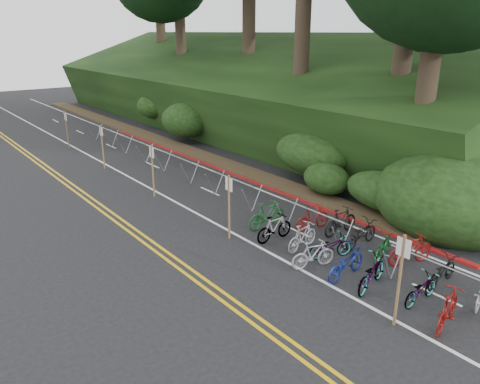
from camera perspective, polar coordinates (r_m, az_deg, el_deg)
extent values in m
plane|color=black|center=(14.14, 9.07, -12.92)|extent=(120.00, 120.00, 0.00)
cube|color=gold|center=(20.66, -15.86, -2.79)|extent=(0.12, 80.00, 0.01)
cube|color=gold|center=(20.76, -15.09, -2.61)|extent=(0.12, 80.00, 0.01)
cube|color=silver|center=(21.90, -8.26, -0.99)|extent=(0.12, 80.00, 0.01)
cube|color=silver|center=(24.10, 0.43, 1.08)|extent=(0.12, 80.00, 0.01)
cube|color=silver|center=(15.39, 22.82, -11.46)|extent=(0.10, 1.60, 0.01)
cube|color=silver|center=(18.58, 6.77, -4.66)|extent=(0.10, 1.60, 0.01)
cube|color=silver|center=(22.93, -3.70, 0.10)|extent=(0.10, 1.60, 0.01)
cube|color=silver|center=(27.90, -10.65, 3.26)|extent=(0.10, 1.60, 0.01)
cube|color=silver|center=(33.21, -15.46, 5.41)|extent=(0.10, 1.60, 0.01)
cube|color=silver|center=(38.72, -18.94, 6.94)|extent=(0.10, 1.60, 0.01)
cube|color=silver|center=(44.36, -21.56, 8.07)|extent=(0.10, 1.60, 0.01)
cube|color=maroon|center=(25.90, -1.43, 2.47)|extent=(0.25, 28.00, 0.10)
cube|color=black|center=(37.79, -0.89, 11.98)|extent=(12.32, 44.00, 9.11)
cube|color=#382819|center=(34.53, -10.41, 6.42)|extent=(1.40, 44.00, 0.16)
ellipsoid|color=#284C19|center=(20.58, 17.07, 0.08)|extent=(2.00, 2.80, 1.60)
ellipsoid|color=#284C19|center=(24.07, 8.68, 4.67)|extent=(2.60, 3.64, 2.08)
ellipsoid|color=#284C19|center=(29.07, 1.80, 8.23)|extent=(2.20, 3.08, 1.76)
ellipsoid|color=#284C19|center=(33.19, -6.77, 8.70)|extent=(3.00, 4.20, 2.40)
ellipsoid|color=#284C19|center=(38.68, -10.56, 10.22)|extent=(2.40, 3.36, 1.92)
ellipsoid|color=#284C19|center=(42.71, -11.58, 11.89)|extent=(2.80, 3.92, 2.24)
ellipsoid|color=#284C19|center=(22.23, 10.50, 1.62)|extent=(1.80, 2.52, 1.44)
ellipsoid|color=#284C19|center=(32.57, -1.62, 10.49)|extent=(3.20, 4.48, 2.56)
ellipsoid|color=black|center=(19.97, 24.25, -0.85)|extent=(5.28, 6.16, 3.52)
cylinder|color=#2D2319|center=(21.70, 21.58, 9.99)|extent=(0.85, 0.85, 6.62)
cylinder|color=#2D2319|center=(25.23, 19.36, 16.75)|extent=(0.93, 0.93, 8.14)
cylinder|color=#2D2319|center=(28.30, 7.53, 16.62)|extent=(0.91, 0.91, 7.63)
cylinder|color=#2D2319|center=(35.93, 1.09, 19.17)|extent=(0.96, 0.96, 8.65)
cylinder|color=#2D2319|center=(41.96, -7.22, 17.42)|extent=(0.88, 0.88, 7.13)
cylinder|color=#2D2319|center=(50.14, -9.64, 18.93)|extent=(0.93, 0.93, 8.14)
cylinder|color=gray|center=(14.59, 23.04, -8.07)|extent=(0.05, 3.12, 0.05)
cylinder|color=gray|center=(15.28, 17.48, -8.55)|extent=(0.58, 0.04, 1.14)
cylinder|color=gray|center=(15.71, 18.68, -7.91)|extent=(0.58, 0.04, 1.14)
cylinder|color=gray|center=(17.44, 8.96, -2.31)|extent=(0.05, 3.00, 0.05)
cylinder|color=gray|center=(16.62, 11.68, -5.75)|extent=(0.58, 0.04, 1.13)
cylinder|color=gray|center=(17.01, 12.93, -5.23)|extent=(0.58, 0.04, 1.13)
cylinder|color=gray|center=(18.38, 5.12, -2.94)|extent=(0.58, 0.04, 1.13)
cylinder|color=gray|center=(18.74, 6.38, -2.54)|extent=(0.58, 0.04, 1.13)
cylinder|color=gray|center=(20.97, -0.93, 1.60)|extent=(0.05, 3.00, 0.05)
cylinder|color=gray|center=(19.94, 0.85, -1.08)|extent=(0.58, 0.04, 1.13)
cylinder|color=gray|center=(20.27, 2.09, -0.74)|extent=(0.58, 0.04, 1.13)
cylinder|color=gray|center=(22.08, -3.68, 0.90)|extent=(0.58, 0.04, 1.13)
cylinder|color=gray|center=(22.38, -2.49, 1.18)|extent=(0.58, 0.04, 1.13)
cylinder|color=gray|center=(25.00, -7.82, 4.30)|extent=(0.05, 3.00, 0.05)
cylinder|color=gray|center=(23.85, -6.65, 2.20)|extent=(0.58, 0.04, 1.13)
cylinder|color=gray|center=(24.13, -5.51, 2.44)|extent=(0.58, 0.04, 1.13)
cylinder|color=gray|center=(26.21, -9.84, 3.58)|extent=(0.58, 0.04, 1.13)
cylinder|color=gray|center=(26.46, -8.77, 3.79)|extent=(0.58, 0.04, 1.13)
cylinder|color=gray|center=(29.33, -12.77, 6.19)|extent=(0.05, 3.00, 0.05)
cylinder|color=gray|center=(28.12, -11.97, 4.50)|extent=(0.58, 0.04, 1.13)
cylinder|color=gray|center=(28.35, -10.96, 4.68)|extent=(0.58, 0.04, 1.13)
cylinder|color=gray|center=(30.60, -14.30, 5.49)|extent=(0.58, 0.04, 1.13)
cylinder|color=gray|center=(30.82, -13.35, 5.66)|extent=(0.58, 0.04, 1.13)
cylinder|color=gray|center=(33.85, -16.45, 7.56)|extent=(0.05, 3.00, 0.05)
cylinder|color=gray|center=(32.59, -15.88, 6.15)|extent=(0.58, 0.04, 1.13)
cylinder|color=gray|center=(32.79, -14.98, 6.31)|extent=(0.58, 0.04, 1.13)
cylinder|color=gray|center=(35.15, -17.64, 6.89)|extent=(0.58, 0.04, 1.13)
cylinder|color=gray|center=(35.34, -16.79, 7.03)|extent=(0.58, 0.04, 1.13)
cylinder|color=brown|center=(12.95, 18.84, -10.26)|extent=(0.08, 0.08, 2.62)
cube|color=silver|center=(12.53, 19.31, -6.42)|extent=(0.02, 0.40, 0.50)
cylinder|color=brown|center=(17.31, -1.35, -1.89)|extent=(0.08, 0.08, 2.50)
cube|color=silver|center=(17.01, -1.37, 0.95)|extent=(0.02, 0.40, 0.50)
cylinder|color=brown|center=(22.18, -10.59, 2.52)|extent=(0.08, 0.08, 2.50)
cube|color=silver|center=(21.95, -10.73, 4.78)|extent=(0.02, 0.40, 0.50)
cylinder|color=brown|center=(27.51, -16.41, 5.26)|extent=(0.08, 0.08, 2.50)
cube|color=silver|center=(27.32, -16.58, 7.10)|extent=(0.02, 0.40, 0.50)
cylinder|color=brown|center=(33.06, -20.33, 7.07)|extent=(0.08, 0.08, 2.50)
cube|color=silver|center=(32.91, -20.51, 8.60)|extent=(0.02, 0.40, 0.50)
imported|color=#9E9EA3|center=(15.68, 8.91, -7.54)|extent=(0.87, 1.64, 0.95)
imported|color=maroon|center=(13.74, 24.03, -12.92)|extent=(0.91, 1.85, 1.07)
imported|color=slate|center=(14.64, 21.17, -11.00)|extent=(0.60, 1.60, 0.83)
imported|color=black|center=(15.79, 23.40, -8.89)|extent=(0.76, 1.77, 0.90)
imported|color=slate|center=(14.90, 15.70, -9.50)|extent=(1.12, 1.97, 0.98)
imported|color=maroon|center=(16.70, 20.06, -6.60)|extent=(0.97, 1.84, 1.06)
imported|color=navy|center=(15.30, 12.77, -8.45)|extent=(0.86, 1.92, 0.98)
imported|color=#144C1E|center=(16.76, 16.93, -6.47)|extent=(1.15, 1.80, 0.89)
imported|color=slate|center=(16.47, 10.95, -6.51)|extent=(1.08, 1.71, 0.85)
imported|color=black|center=(17.54, 14.54, -4.94)|extent=(0.82, 1.90, 0.97)
imported|color=#9E9EA3|center=(16.88, 7.63, -5.39)|extent=(0.74, 1.71, 0.99)
imported|color=black|center=(18.34, 12.17, -3.50)|extent=(0.53, 1.78, 1.07)
imported|color=slate|center=(17.46, 4.22, -4.38)|extent=(0.49, 1.69, 1.01)
imported|color=maroon|center=(18.59, 8.83, -3.11)|extent=(0.66, 1.69, 0.99)
imported|color=#144C1E|center=(18.53, 3.31, -2.79)|extent=(0.55, 1.83, 1.10)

